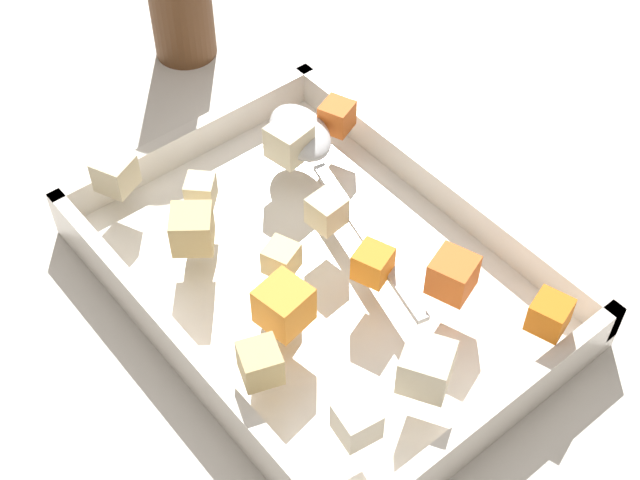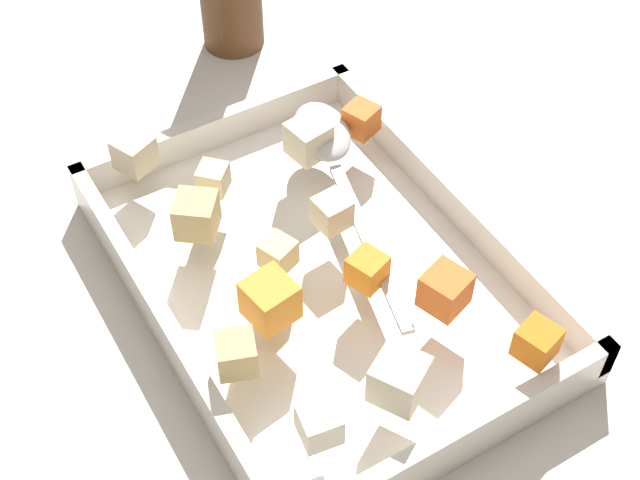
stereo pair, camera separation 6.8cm
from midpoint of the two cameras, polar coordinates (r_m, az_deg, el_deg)
The scene contains 17 objects.
ground_plane at distance 0.74m, azimuth -3.00°, elevation -1.90°, with size 4.00×4.00×0.00m, color beige.
baking_dish at distance 0.72m, azimuth -2.73°, elevation -2.44°, with size 0.37×0.27×0.05m.
carrot_chunk_rim_edge at distance 0.64m, azimuth -5.38°, elevation -4.33°, with size 0.03×0.03×0.03m, color orange.
carrot_chunk_center at distance 0.78m, azimuth -1.45°, elevation 7.71°, with size 0.03×0.03×0.03m, color orange.
carrot_chunk_front_center at distance 0.66m, azimuth 5.47°, elevation -2.38°, with size 0.03×0.03×0.03m, color orange.
carrot_chunk_corner_ne at distance 0.66m, azimuth 0.43°, elevation -1.68°, with size 0.02×0.02×0.02m, color orange.
carrot_chunk_far_right at distance 0.65m, azimuth 11.42°, elevation -4.83°, with size 0.03×0.03×0.03m, color orange.
potato_chunk_corner_se at distance 0.70m, azimuth -2.14°, elevation 1.49°, with size 0.03×0.03×0.03m, color beige.
potato_chunk_under_handle at distance 0.73m, azimuth -10.24°, elevation 2.95°, with size 0.02×0.02×0.02m, color beige.
potato_chunk_far_left at distance 0.75m, azimuth -4.58°, elevation 6.11°, with size 0.03×0.03×0.03m, color beige.
potato_chunk_heap_top at distance 0.70m, azimuth -10.89°, elevation 0.53°, with size 0.03×0.03×0.03m, color tan.
potato_chunk_mid_right at distance 0.62m, azimuth -7.01°, elevation -7.93°, with size 0.03×0.03×0.03m, color tan.
potato_chunk_mid_left at distance 0.67m, azimuth -5.38°, elevation -1.34°, with size 0.02×0.02×0.02m, color #E0CC89.
potato_chunk_corner_sw at distance 0.75m, azimuth -15.38°, elevation 3.94°, with size 0.03×0.03×0.03m, color beige.
parsnip_chunk_near_right at distance 0.59m, azimuth -1.04°, elevation -11.63°, with size 0.03×0.03×0.03m, color silver.
parsnip_chunk_corner_nw at distance 0.61m, azimuth 3.52°, elevation -8.23°, with size 0.03×0.03×0.03m, color beige.
serving_spoon at distance 0.76m, azimuth -3.41°, elevation 6.01°, with size 0.25×0.09×0.02m.
Camera 1 is at (0.37, -0.30, 0.57)m, focal length 50.62 mm.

